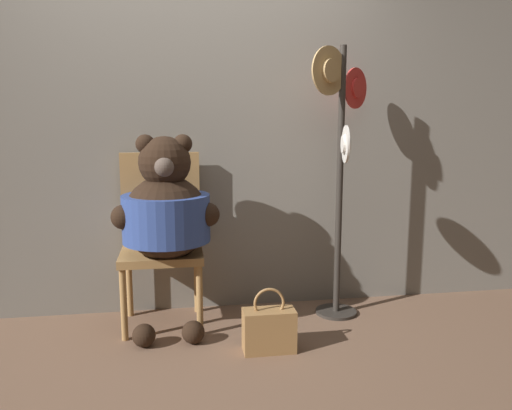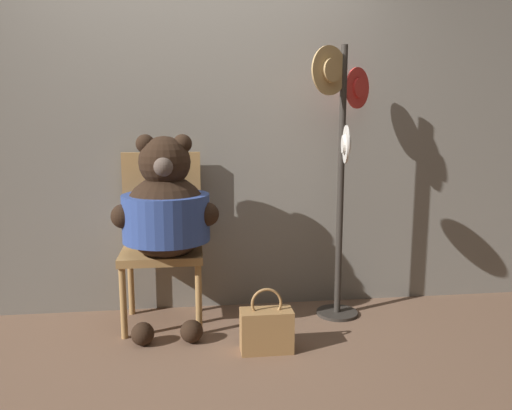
# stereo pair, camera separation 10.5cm
# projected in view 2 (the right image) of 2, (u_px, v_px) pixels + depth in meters

# --- Properties ---
(ground_plane) EXTENTS (14.00, 14.00, 0.00)m
(ground_plane) POSITION_uv_depth(u_px,v_px,m) (192.00, 355.00, 2.82)
(ground_plane) COLOR brown
(wall_back) EXTENTS (8.00, 0.10, 2.41)m
(wall_back) POSITION_uv_depth(u_px,v_px,m) (188.00, 136.00, 3.40)
(wall_back) COLOR gray
(wall_back) RESTS_ON ground_plane
(chair) EXTENTS (0.51, 0.45, 1.10)m
(chair) POSITION_uv_depth(u_px,v_px,m) (162.00, 233.00, 3.25)
(chair) COLOR #B2844C
(chair) RESTS_ON ground_plane
(teddy_bear) EXTENTS (0.65, 0.57, 1.23)m
(teddy_bear) POSITION_uv_depth(u_px,v_px,m) (166.00, 212.00, 3.06)
(teddy_bear) COLOR black
(teddy_bear) RESTS_ON ground_plane
(hat_display_rack) EXTENTS (0.48, 0.49, 1.78)m
(hat_display_rack) POSITION_uv_depth(u_px,v_px,m) (341.00, 160.00, 3.22)
(hat_display_rack) COLOR #332D28
(hat_display_rack) RESTS_ON ground_plane
(handbag_on_ground) EXTENTS (0.30, 0.15, 0.38)m
(handbag_on_ground) POSITION_uv_depth(u_px,v_px,m) (266.00, 329.00, 2.85)
(handbag_on_ground) COLOR #A87A47
(handbag_on_ground) RESTS_ON ground_plane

